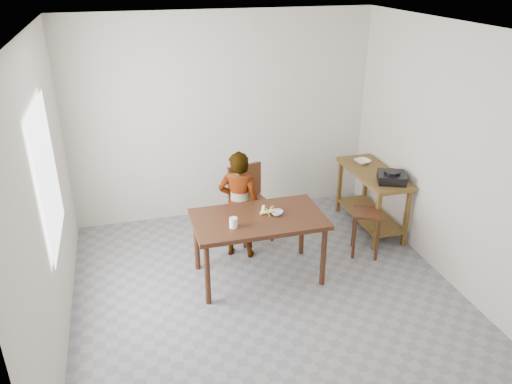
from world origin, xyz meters
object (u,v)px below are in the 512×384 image
object	(u,v)px
prep_counter	(371,200)
stool	(365,233)
dining_table	(258,247)
child	(239,205)
dining_chair	(252,205)

from	to	relation	value
prep_counter	stool	size ratio (longest dim) A/B	2.11
prep_counter	dining_table	bearing A→B (deg)	-157.85
prep_counter	child	distance (m)	1.84
prep_counter	dining_chair	world-z (taller)	dining_chair
dining_table	dining_chair	bearing A→B (deg)	79.72
dining_table	stool	bearing A→B (deg)	5.12
stool	prep_counter	bearing A→B (deg)	58.14
child	stool	size ratio (longest dim) A/B	2.32
dining_table	dining_chair	size ratio (longest dim) A/B	1.51
dining_table	dining_chair	xyz separation A→B (m)	(0.16, 0.86, 0.09)
child	dining_chair	distance (m)	0.47
prep_counter	child	bearing A→B (deg)	-173.99
prep_counter	stool	world-z (taller)	prep_counter
prep_counter	dining_chair	size ratio (longest dim) A/B	1.30
child	stool	bearing A→B (deg)	-170.67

